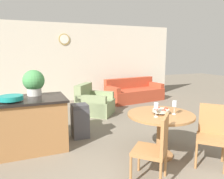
{
  "coord_description": "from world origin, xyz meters",
  "views": [
    {
      "loc": [
        -1.58,
        -1.71,
        1.72
      ],
      "look_at": [
        0.16,
        2.53,
        0.93
      ],
      "focal_mm": 35.0,
      "sensor_mm": 36.0,
      "label": 1
    }
  ],
  "objects_px": {
    "potted_plant": "(34,82)",
    "couch": "(134,93)",
    "wine_glass_right": "(175,104)",
    "dining_chair_near_right": "(211,132)",
    "teal_bowl": "(11,98)",
    "armchair": "(94,104)",
    "fruit_bowl": "(161,111)",
    "dining_table": "(160,123)",
    "trash_bin": "(80,121)",
    "dining_chair_near_left": "(155,146)",
    "kitchen_island": "(25,124)",
    "wine_glass_left": "(156,106)"
  },
  "relations": [
    {
      "from": "kitchen_island",
      "to": "armchair",
      "type": "distance_m",
      "value": 2.5
    },
    {
      "from": "wine_glass_right",
      "to": "armchair",
      "type": "xyz_separation_m",
      "value": [
        -0.42,
        2.94,
        -0.61
      ]
    },
    {
      "from": "armchair",
      "to": "potted_plant",
      "type": "bearing_deg",
      "value": 170.79
    },
    {
      "from": "dining_chair_near_left",
      "to": "trash_bin",
      "type": "bearing_deg",
      "value": 60.55
    },
    {
      "from": "dining_table",
      "to": "wine_glass_right",
      "type": "bearing_deg",
      "value": -31.73
    },
    {
      "from": "dining_table",
      "to": "dining_chair_near_left",
      "type": "xyz_separation_m",
      "value": [
        -0.49,
        -0.6,
        -0.06
      ]
    },
    {
      "from": "fruit_bowl",
      "to": "potted_plant",
      "type": "relative_size",
      "value": 0.57
    },
    {
      "from": "trash_bin",
      "to": "couch",
      "type": "height_order",
      "value": "couch"
    },
    {
      "from": "dining_table",
      "to": "armchair",
      "type": "xyz_separation_m",
      "value": [
        -0.24,
        2.83,
        -0.28
      ]
    },
    {
      "from": "fruit_bowl",
      "to": "kitchen_island",
      "type": "xyz_separation_m",
      "value": [
        -2.06,
        1.13,
        -0.32
      ]
    },
    {
      "from": "armchair",
      "to": "dining_chair_near_right",
      "type": "bearing_deg",
      "value": -127.33
    },
    {
      "from": "dining_chair_near_right",
      "to": "trash_bin",
      "type": "relative_size",
      "value": 1.34
    },
    {
      "from": "dining_chair_near_right",
      "to": "fruit_bowl",
      "type": "height_order",
      "value": "dining_chair_near_right"
    },
    {
      "from": "wine_glass_right",
      "to": "teal_bowl",
      "type": "distance_m",
      "value": 2.64
    },
    {
      "from": "trash_bin",
      "to": "armchair",
      "type": "xyz_separation_m",
      "value": [
        0.78,
        1.52,
        -0.06
      ]
    },
    {
      "from": "armchair",
      "to": "fruit_bowl",
      "type": "bearing_deg",
      "value": -136.63
    },
    {
      "from": "wine_glass_left",
      "to": "teal_bowl",
      "type": "xyz_separation_m",
      "value": [
        -2.07,
        1.08,
        0.09
      ]
    },
    {
      "from": "potted_plant",
      "to": "couch",
      "type": "relative_size",
      "value": 0.22
    },
    {
      "from": "dining_chair_near_right",
      "to": "teal_bowl",
      "type": "distance_m",
      "value": 3.22
    },
    {
      "from": "dining_chair_near_right",
      "to": "potted_plant",
      "type": "height_order",
      "value": "potted_plant"
    },
    {
      "from": "kitchen_island",
      "to": "couch",
      "type": "xyz_separation_m",
      "value": [
        3.68,
        2.8,
        -0.19
      ]
    },
    {
      "from": "fruit_bowl",
      "to": "dining_table",
      "type": "bearing_deg",
      "value": 64.8
    },
    {
      "from": "couch",
      "to": "dining_chair_near_right",
      "type": "bearing_deg",
      "value": -111.14
    },
    {
      "from": "dining_chair_near_right",
      "to": "teal_bowl",
      "type": "bearing_deg",
      "value": 18.01
    },
    {
      "from": "couch",
      "to": "wine_glass_right",
      "type": "bearing_deg",
      "value": -117.75
    },
    {
      "from": "wine_glass_right",
      "to": "kitchen_island",
      "type": "relative_size",
      "value": 0.15
    },
    {
      "from": "kitchen_island",
      "to": "armchair",
      "type": "bearing_deg",
      "value": 43.08
    },
    {
      "from": "dining_table",
      "to": "wine_glass_right",
      "type": "relative_size",
      "value": 4.84
    },
    {
      "from": "fruit_bowl",
      "to": "teal_bowl",
      "type": "relative_size",
      "value": 0.71
    },
    {
      "from": "dining_table",
      "to": "kitchen_island",
      "type": "xyz_separation_m",
      "value": [
        -2.06,
        1.13,
        -0.1
      ]
    },
    {
      "from": "wine_glass_left",
      "to": "teal_bowl",
      "type": "relative_size",
      "value": 0.58
    },
    {
      "from": "dining_table",
      "to": "trash_bin",
      "type": "xyz_separation_m",
      "value": [
        -1.02,
        1.31,
        -0.23
      ]
    },
    {
      "from": "wine_glass_right",
      "to": "couch",
      "type": "distance_m",
      "value": 4.34
    },
    {
      "from": "dining_table",
      "to": "dining_chair_near_right",
      "type": "relative_size",
      "value": 1.17
    },
    {
      "from": "wine_glass_left",
      "to": "couch",
      "type": "relative_size",
      "value": 0.1
    },
    {
      "from": "dining_table",
      "to": "teal_bowl",
      "type": "xyz_separation_m",
      "value": [
        -2.24,
        0.96,
        0.42
      ]
    },
    {
      "from": "dining_table",
      "to": "armchair",
      "type": "height_order",
      "value": "armchair"
    },
    {
      "from": "wine_glass_left",
      "to": "potted_plant",
      "type": "distance_m",
      "value": 2.26
    },
    {
      "from": "dining_table",
      "to": "dining_chair_near_right",
      "type": "height_order",
      "value": "dining_chair_near_right"
    },
    {
      "from": "dining_chair_near_right",
      "to": "trash_bin",
      "type": "height_order",
      "value": "dining_chair_near_right"
    },
    {
      "from": "wine_glass_right",
      "to": "wine_glass_left",
      "type": "bearing_deg",
      "value": -178.5
    },
    {
      "from": "dining_chair_near_right",
      "to": "teal_bowl",
      "type": "xyz_separation_m",
      "value": [
        -2.84,
        1.45,
        0.48
      ]
    },
    {
      "from": "teal_bowl",
      "to": "trash_bin",
      "type": "height_order",
      "value": "teal_bowl"
    },
    {
      "from": "kitchen_island",
      "to": "trash_bin",
      "type": "bearing_deg",
      "value": 9.72
    },
    {
      "from": "dining_chair_near_left",
      "to": "dining_chair_near_right",
      "type": "xyz_separation_m",
      "value": [
        1.09,
        0.11,
        0.0
      ]
    },
    {
      "from": "teal_bowl",
      "to": "fruit_bowl",
      "type": "bearing_deg",
      "value": -23.17
    },
    {
      "from": "dining_chair_near_right",
      "to": "kitchen_island",
      "type": "bearing_deg",
      "value": 13.66
    },
    {
      "from": "fruit_bowl",
      "to": "trash_bin",
      "type": "distance_m",
      "value": 1.72
    },
    {
      "from": "dining_chair_near_left",
      "to": "fruit_bowl",
      "type": "distance_m",
      "value": 0.82
    },
    {
      "from": "dining_chair_near_left",
      "to": "fruit_bowl",
      "type": "xyz_separation_m",
      "value": [
        0.49,
        0.6,
        0.28
      ]
    }
  ]
}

